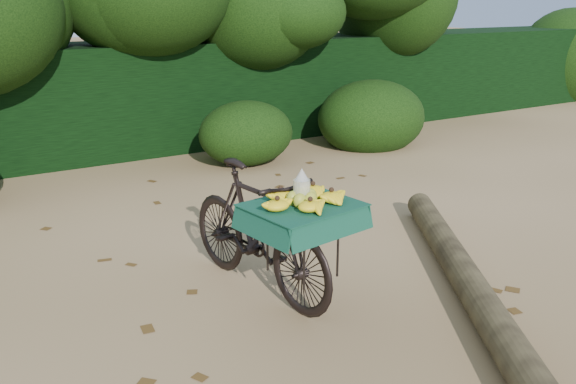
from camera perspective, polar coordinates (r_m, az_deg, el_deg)
ground at (r=5.52m, az=3.10°, el=-9.43°), size 80.00×80.00×0.00m
vendor_bicycle at (r=5.32m, az=-2.76°, el=-3.46°), size 0.97×1.99×1.17m
fallen_log at (r=5.78m, az=16.03°, el=-7.32°), size 2.27×3.46×0.28m
hedge_backdrop at (r=10.84m, az=-16.13°, el=8.41°), size 26.00×1.80×1.80m
tree_row at (r=9.80m, az=-19.12°, el=13.72°), size 14.50×2.00×4.00m
bush_clumps at (r=9.21m, az=-9.48°, el=4.46°), size 8.80×1.70×0.90m
leaf_litter at (r=6.01m, az=-0.41°, el=-6.99°), size 7.00×7.30×0.01m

